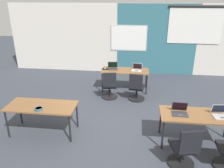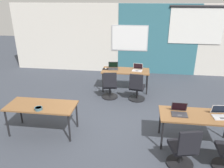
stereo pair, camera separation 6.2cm
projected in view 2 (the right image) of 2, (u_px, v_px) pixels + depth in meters
The scene contains 15 objects.
ground_plane at pixel (119, 123), 5.69m from camera, with size 24.00×24.00×0.00m.
back_wall_assembly at pixel (131, 39), 9.00m from camera, with size 10.00×0.27×2.80m.
desk_near_left at pixel (42, 107), 5.10m from camera, with size 1.60×0.70×0.72m.
desk_near_right at pixel (198, 118), 4.67m from camera, with size 1.60×0.70×0.72m.
desk_far_center at pixel (126, 72), 7.46m from camera, with size 1.60×0.70×0.72m.
laptop_near_right_inner at pixel (179, 112), 4.69m from camera, with size 0.34×0.30×0.23m.
chair_near_right_inner at pixel (183, 151), 4.10m from camera, with size 0.53×0.58×0.92m.
laptop_far_right at pixel (138, 69), 7.40m from camera, with size 0.37×0.35×0.23m.
chair_far_right at pixel (137, 89), 6.80m from camera, with size 0.52×0.57×0.92m.
laptop_near_right_end at pixel (220, 114), 4.58m from camera, with size 0.36×0.33×0.23m.
laptop_far_left at pixel (113, 67), 7.56m from camera, with size 0.36×0.33×0.23m.
mousepad_far_left at pixel (106, 69), 7.55m from camera, with size 0.22×0.19×0.00m.
mouse_far_left at pixel (106, 68), 7.55m from camera, with size 0.08×0.11×0.03m.
chair_far_left at pixel (110, 87), 6.94m from camera, with size 0.52×0.57×0.92m.
snack_bowl at pixel (38, 108), 4.85m from camera, with size 0.18×0.18×0.06m.
Camera 2 is at (0.47, -4.87, 3.08)m, focal length 35.16 mm.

